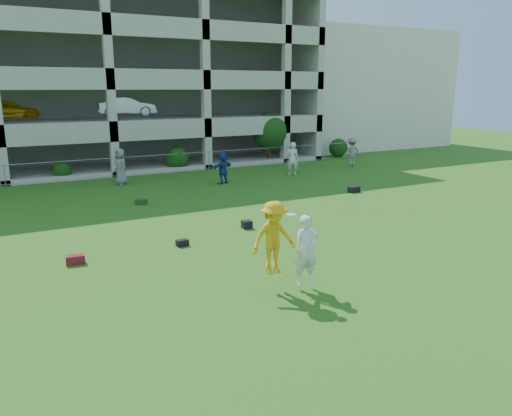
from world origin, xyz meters
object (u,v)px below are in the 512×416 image
bystander_d (223,168)px  frisbee_contest (282,241)px  bystander_c (121,167)px  stucco_building (336,90)px  bystander_e (292,159)px  crate_d (247,224)px  bystander_f (352,152)px  parking_garage (83,76)px

bystander_d → frisbee_contest: 15.26m
bystander_c → frisbee_contest: 16.88m
stucco_building → bystander_e: stucco_building is taller
crate_d → frisbee_contest: frisbee_contest is taller
frisbee_contest → bystander_f: bearing=46.2°
parking_garage → bystander_f: bearing=-38.9°
bystander_c → bystander_f: (15.35, -0.93, -0.02)m
crate_d → frisbee_contest: size_ratio=0.15×
bystander_c → frisbee_contest: size_ratio=0.88×
bystander_e → bystander_f: (5.42, 1.05, -0.04)m
bystander_d → stucco_building: bearing=-166.1°
bystander_c → frisbee_contest: bearing=-14.1°
stucco_building → bystander_e: 19.42m
stucco_building → bystander_d: 23.35m
bystander_d → bystander_f: bystander_f is taller
bystander_d → bystander_e: bearing=162.1°
stucco_building → crate_d: size_ratio=45.71×
bystander_c → bystander_f: bystander_c is taller
stucco_building → parking_garage: size_ratio=0.53×
crate_d → parking_garage: 23.16m
stucco_building → bystander_d: (-18.29, -13.94, -4.11)m
bystander_c → crate_d: 11.36m
stucco_building → bystander_e: bearing=-134.9°
bystander_c → crate_d: bearing=-4.1°
stucco_building → parking_garage: (-23.01, -0.30, 1.01)m
frisbee_contest → bystander_e: bearing=56.5°
bystander_f → parking_garage: size_ratio=0.07×
frisbee_contest → crate_d: bearing=71.3°
bystander_d → frisbee_contest: bearing=47.6°
bystander_e → crate_d: bearing=77.3°
stucco_building → parking_garage: bearing=-179.3°
parking_garage → bystander_c: bearing=-91.6°
bystander_c → bystander_d: size_ratio=1.12×
bystander_f → crate_d: bearing=45.6°
bystander_d → frisbee_contest: size_ratio=0.79×
stucco_building → frisbee_contest: 36.85m
bystander_c → bystander_f: bearing=72.1°
bystander_d → frisbee_contest: frisbee_contest is taller
stucco_building → crate_d: stucco_building is taller
bystander_d → bystander_f: size_ratio=0.91×
bystander_d → bystander_f: bearing=165.0°
stucco_building → bystander_f: bearing=-122.7°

